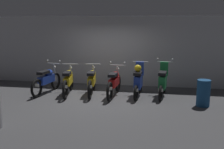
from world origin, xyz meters
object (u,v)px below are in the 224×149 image
trash_bin (203,93)px  motorbike_slot_1 (68,81)px  motorbike_slot_3 (114,82)px  motorbike_slot_5 (163,82)px  motorbike_slot_2 (92,81)px  motorbike_slot_0 (47,80)px  motorbike_slot_4 (138,80)px

trash_bin → motorbike_slot_1: bearing=172.2°
motorbike_slot_3 → motorbike_slot_5: (1.66, 0.25, 0.04)m
motorbike_slot_1 → motorbike_slot_5: (3.33, 0.29, 0.04)m
motorbike_slot_5 → trash_bin: size_ratio=2.04×
motorbike_slot_2 → motorbike_slot_1: bearing=-169.9°
motorbike_slot_0 → motorbike_slot_4: size_ratio=1.16×
motorbike_slot_4 → motorbike_slot_3: bearing=-172.8°
motorbike_slot_0 → motorbike_slot_2: (1.65, 0.12, -0.00)m
motorbike_slot_0 → motorbike_slot_3: 2.49m
motorbike_slot_2 → motorbike_slot_3: (0.84, -0.11, 0.00)m
motorbike_slot_4 → motorbike_slot_5: 0.85m
motorbike_slot_1 → motorbike_slot_5: motorbike_slot_5 is taller
motorbike_slot_5 → motorbike_slot_4: bearing=-169.8°
motorbike_slot_0 → motorbike_slot_2: motorbike_slot_0 is taller
motorbike_slot_3 → trash_bin: bearing=-13.0°
motorbike_slot_3 → motorbike_slot_5: size_ratio=1.16×
motorbike_slot_2 → motorbike_slot_5: 2.50m
motorbike_slot_2 → motorbike_slot_5: motorbike_slot_5 is taller
motorbike_slot_0 → motorbike_slot_1: (0.82, -0.03, -0.00)m
motorbike_slot_1 → motorbike_slot_4: (2.50, 0.14, 0.08)m
motorbike_slot_1 → motorbike_slot_5: bearing=5.0°
motorbike_slot_2 → trash_bin: (3.72, -0.78, -0.08)m
motorbike_slot_2 → trash_bin: size_ratio=2.36×
motorbike_slot_0 → motorbike_slot_5: motorbike_slot_5 is taller
motorbike_slot_5 → trash_bin: bearing=-37.0°
motorbike_slot_3 → trash_bin: size_ratio=2.37×
motorbike_slot_0 → motorbike_slot_4: motorbike_slot_4 is taller
motorbike_slot_4 → motorbike_slot_2: bearing=179.8°
motorbike_slot_3 → motorbike_slot_4: (0.83, 0.10, 0.07)m
motorbike_slot_4 → trash_bin: (2.05, -0.77, -0.15)m
motorbike_slot_0 → trash_bin: size_ratio=2.36×
motorbike_slot_4 → trash_bin: 2.20m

